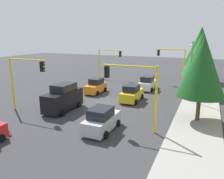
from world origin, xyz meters
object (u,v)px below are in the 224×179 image
object	(u,v)px
tree_roadside_mid	(201,54)
car_silver	(102,120)
car_yellow	(132,94)
street_lamp_curbside	(191,66)
traffic_signal_near_right	(25,74)
traffic_signal_far_right	(109,58)
tree_roadside_near	(202,67)
car_white	(147,83)
tree_roadside_far	(201,46)
car_orange	(96,86)
traffic_signal_near_left	(133,84)
traffic_signal_far_left	(173,59)
delivery_van_black	(63,98)

from	to	relation	value
tree_roadside_mid	car_silver	size ratio (longest dim) A/B	2.01
car_yellow	street_lamp_curbside	bearing A→B (deg)	106.11
traffic_signal_near_right	street_lamp_curbside	world-z (taller)	street_lamp_curbside
traffic_signal_near_right	street_lamp_curbside	bearing A→B (deg)	122.89
traffic_signal_far_right	car_silver	world-z (taller)	traffic_signal_far_right
car_yellow	traffic_signal_near_right	bearing A→B (deg)	-47.84
traffic_signal_far_right	street_lamp_curbside	bearing A→B (deg)	54.98
street_lamp_curbside	tree_roadside_near	world-z (taller)	tree_roadside_near
car_silver	car_white	bearing A→B (deg)	-179.03
tree_roadside_far	car_silver	distance (m)	26.48
car_yellow	car_orange	world-z (taller)	same
traffic_signal_near_left	street_lamp_curbside	bearing A→B (deg)	159.74
tree_roadside_near	car_white	bearing A→B (deg)	-144.29
car_yellow	car_silver	xyz separation A→B (m)	(9.08, 0.49, 0.00)
car_silver	traffic_signal_far_left	bearing A→B (deg)	174.00
traffic_signal_far_right	car_yellow	world-z (taller)	traffic_signal_far_right
tree_roadside_far	car_orange	bearing A→B (deg)	-40.16
tree_roadside_near	car_yellow	world-z (taller)	tree_roadside_near
traffic_signal_near_left	traffic_signal_near_right	world-z (taller)	traffic_signal_near_right
traffic_signal_far_left	traffic_signal_near_right	world-z (taller)	traffic_signal_far_left
tree_roadside_mid	car_silver	bearing A→B (deg)	-23.21
street_lamp_curbside	tree_roadside_mid	xyz separation A→B (m)	(-4.39, 0.80, 0.95)
traffic_signal_far_right	car_orange	bearing A→B (deg)	15.36
car_yellow	traffic_signal_far_left	bearing A→B (deg)	167.40
tree_roadside_near	car_orange	xyz separation A→B (m)	(-5.50, -13.24, -4.03)
traffic_signal_far_right	tree_roadside_far	size ratio (longest dim) A/B	0.57
car_white	traffic_signal_far_right	bearing A→B (deg)	-123.50
street_lamp_curbside	car_white	world-z (taller)	street_lamp_curbside
traffic_signal_far_left	traffic_signal_near_right	size ratio (longest dim) A/B	1.03
traffic_signal_far_right	car_white	distance (m)	10.94
car_white	traffic_signal_near_left	bearing A→B (deg)	9.85
car_yellow	traffic_signal_far_right	bearing A→B (deg)	-144.84
traffic_signal_near_right	car_silver	xyz separation A→B (m)	(1.27, 9.12, -2.98)
tree_roadside_near	delivery_van_black	world-z (taller)	tree_roadside_near
car_white	car_silver	bearing A→B (deg)	0.97
traffic_signal_near_right	car_yellow	bearing A→B (deg)	132.16
traffic_signal_far_left	car_orange	bearing A→B (deg)	-38.74
traffic_signal_near_left	tree_roadside_far	world-z (taller)	tree_roadside_far
delivery_van_black	car_yellow	bearing A→B (deg)	138.01
tree_roadside_far	street_lamp_curbside	bearing A→B (deg)	-1.19
car_silver	car_white	size ratio (longest dim) A/B	1.04
delivery_van_black	car_white	bearing A→B (deg)	155.43
traffic_signal_far_right	tree_roadside_mid	xyz separation A→B (m)	(6.00, 15.62, 1.58)
tree_roadside_far	car_silver	xyz separation A→B (m)	(25.27, -6.05, -5.10)
car_yellow	car_orange	size ratio (longest dim) A/B	1.08
traffic_signal_far_left	delivery_van_black	size ratio (longest dim) A/B	1.17
car_orange	tree_roadside_mid	bearing A→B (deg)	109.47
tree_roadside_mid	tree_roadside_near	bearing A→B (deg)	2.86
traffic_signal_near_right	street_lamp_curbside	size ratio (longest dim) A/B	0.78
tree_roadside_near	car_silver	xyz separation A→B (m)	(5.27, -7.05, -4.03)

